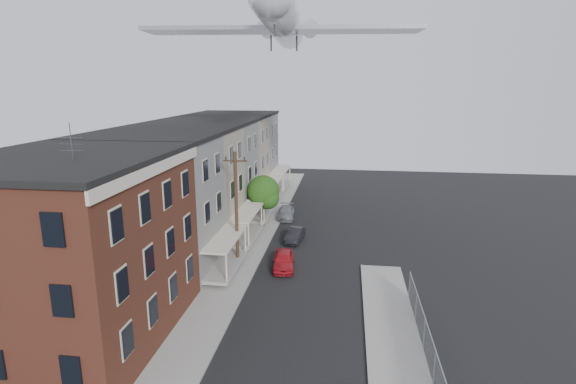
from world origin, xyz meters
name	(u,v)px	position (x,y,z in m)	size (l,w,h in m)	color
sidewalk_left	(255,239)	(-5.50, 24.00, 0.06)	(3.00, 62.00, 0.12)	gray
sidewalk_right	(398,369)	(5.50, 6.00, 0.06)	(3.00, 26.00, 0.12)	gray
curb_left	(270,240)	(-4.05, 24.00, 0.07)	(0.15, 62.00, 0.14)	gray
curb_right	(369,367)	(4.05, 6.00, 0.07)	(0.15, 26.00, 0.14)	gray
corner_building	(72,249)	(-12.00, 7.00, 5.16)	(10.31, 12.30, 12.15)	#3D1B13
row_house_a	(148,204)	(-11.96, 16.50, 5.13)	(11.98, 7.00, 10.30)	#5E5F5C
row_house_b	(182,184)	(-11.96, 23.50, 5.13)	(11.98, 7.00, 10.30)	#756D5D
row_house_c	(206,170)	(-11.96, 30.50, 5.13)	(11.98, 7.00, 10.30)	#5E5F5C
row_house_d	(224,159)	(-11.96, 37.50, 5.13)	(11.98, 7.00, 10.30)	#756D5D
row_house_e	(238,151)	(-11.96, 44.50, 5.13)	(11.98, 7.00, 10.30)	#5E5F5C
chainlink_fence	(435,367)	(7.00, 5.00, 1.00)	(0.06, 18.06, 1.90)	gray
utility_pole	(236,208)	(-5.60, 18.00, 4.67)	(1.80, 0.26, 9.00)	black
street_tree	(264,193)	(-5.27, 27.92, 3.45)	(3.22, 3.20, 5.20)	black
car_near	(283,260)	(-1.96, 17.85, 0.67)	(1.58, 3.93, 1.34)	#B31721
car_mid	(295,235)	(-1.80, 24.09, 0.59)	(1.26, 3.61, 1.19)	black
car_far	(286,213)	(-3.60, 31.18, 0.60)	(1.68, 4.12, 1.20)	gray
airplane	(284,21)	(-2.96, 25.29, 19.04)	(22.24, 25.39, 7.33)	white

